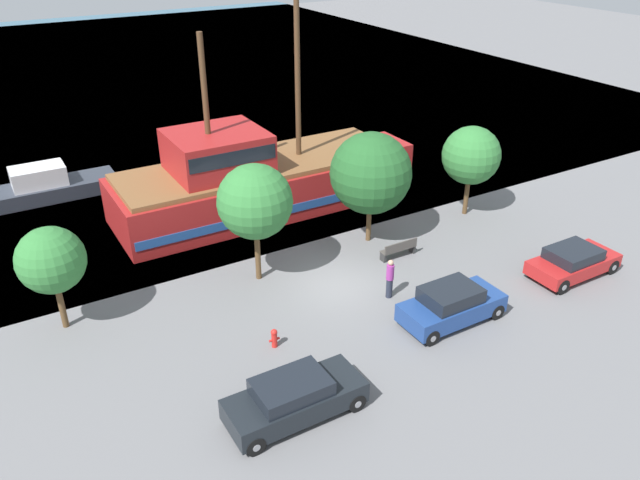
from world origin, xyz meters
TOP-DOWN VIEW (x-y plane):
  - ground_plane at (0.00, 0.00)m, footprint 160.00×160.00m
  - water_surface at (0.00, 44.00)m, footprint 80.00×80.00m
  - pirate_ship at (0.52, 8.84)m, footprint 16.83×5.28m
  - moored_boat_dockside at (-8.98, 16.08)m, footprint 7.04×2.27m
  - parked_car_curb_front at (2.48, -4.51)m, footprint 4.20×1.86m
  - parked_car_curb_mid at (9.44, -4.55)m, footprint 4.18×1.91m
  - parked_car_curb_rear at (-5.27, -5.98)m, footprint 4.49×1.83m
  - fire_hydrant at (-4.22, -2.45)m, footprint 0.42×0.25m
  - bench_promenade_east at (3.81, 0.60)m, footprint 1.81×0.45m
  - pedestrian_walking_near at (1.43, -1.88)m, footprint 0.32×0.32m
  - tree_row_east at (-10.65, 2.82)m, footprint 2.53×2.53m
  - tree_row_mideast at (-2.61, 2.25)m, footprint 3.18×3.18m
  - tree_row_midwest at (3.56, 2.76)m, footprint 3.85×3.85m
  - tree_row_west at (9.70, 2.64)m, footprint 2.99×2.99m

SIDE VIEW (x-z plane):
  - ground_plane at x=0.00m, z-range 0.00..0.00m
  - water_surface at x=0.00m, z-range 0.00..0.00m
  - fire_hydrant at x=-4.22m, z-range 0.03..0.79m
  - bench_promenade_east at x=3.81m, z-range 0.02..0.87m
  - parked_car_curb_mid at x=9.44m, z-range 0.01..1.34m
  - moored_boat_dockside at x=-8.98m, z-range -0.26..1.64m
  - parked_car_curb_rear at x=-5.27m, z-range 0.00..1.47m
  - parked_car_curb_front at x=2.48m, z-range -0.01..1.53m
  - pedestrian_walking_near at x=1.43m, z-range 0.02..1.78m
  - pirate_ship at x=0.52m, z-range -3.65..7.00m
  - tree_row_east at x=-10.65m, z-range 0.84..5.07m
  - tree_row_west at x=9.70m, z-range 0.88..5.64m
  - tree_row_midwest at x=3.56m, z-range 0.79..6.23m
  - tree_row_mideast at x=-2.61m, z-range 1.04..6.33m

